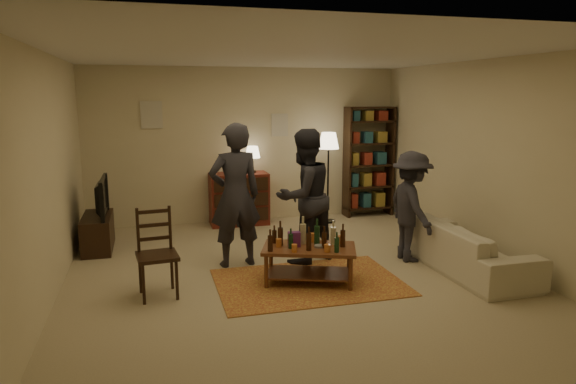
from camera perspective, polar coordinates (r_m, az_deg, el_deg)
name	(u,v)px	position (r m, az deg, el deg)	size (l,w,h in m)	color
floor	(293,274)	(6.54, 0.54, -9.15)	(6.00, 6.00, 0.00)	#C6B793
room_shell	(209,119)	(8.97, -8.76, 7.98)	(6.00, 6.00, 6.00)	beige
rug	(309,282)	(6.28, 2.33, -9.97)	(2.20, 1.50, 0.01)	maroon
coffee_table	(308,251)	(6.16, 2.28, -6.53)	(1.23, 0.93, 0.79)	brown
dining_chair	(156,249)	(5.94, -14.43, -6.16)	(0.48, 0.48, 1.01)	#302010
tv_stand	(98,224)	(7.97, -20.40, -3.30)	(0.40, 1.00, 1.06)	#302010
dresser	(239,197)	(8.93, -5.41, -0.61)	(1.00, 0.50, 1.36)	maroon
bookshelf	(368,160)	(9.62, 8.93, 3.49)	(0.90, 0.34, 2.02)	#302010
floor_lamp	(328,147)	(8.95, 4.52, 5.03)	(0.36, 0.36, 1.59)	black
sofa	(466,247)	(7.02, 19.13, -5.77)	(2.08, 0.81, 0.61)	beige
person_left	(235,195)	(6.69, -5.89, -0.39)	(0.69, 0.45, 1.88)	#292830
person_right	(304,196)	(6.82, 1.80, -0.49)	(0.87, 0.68, 1.79)	#24242B
person_by_sofa	(411,207)	(7.10, 13.52, -1.58)	(0.96, 0.55, 1.49)	#2B2A32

